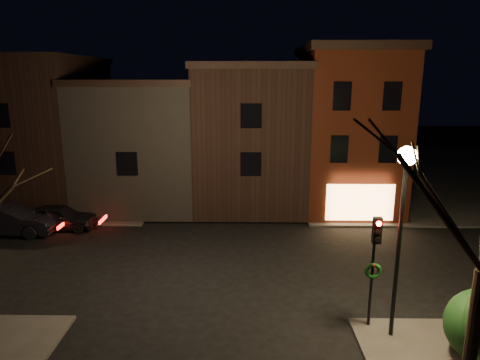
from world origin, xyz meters
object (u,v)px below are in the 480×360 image
traffic_signal (374,255)px  parked_car_b (9,220)px  street_lamp_near (404,191)px  parked_car_a (59,217)px

traffic_signal → parked_car_b: 19.94m
traffic_signal → parked_car_b: bearing=152.9°
street_lamp_near → traffic_signal: 2.49m
street_lamp_near → parked_car_a: 19.52m
street_lamp_near → parked_car_a: (-15.87, 10.46, -4.44)m
traffic_signal → parked_car_a: traffic_signal is taller
street_lamp_near → traffic_signal: size_ratio=1.60×
street_lamp_near → parked_car_b: 21.05m
street_lamp_near → parked_car_a: street_lamp_near is taller
street_lamp_near → traffic_signal: street_lamp_near is taller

